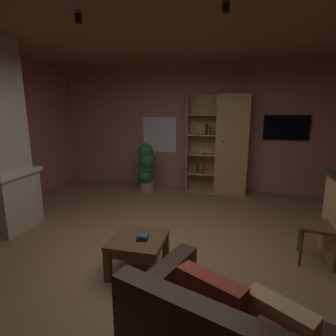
{
  "coord_description": "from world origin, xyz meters",
  "views": [
    {
      "loc": [
        0.81,
        -2.97,
        1.84
      ],
      "look_at": [
        0.0,
        0.4,
        1.05
      ],
      "focal_mm": 29.15,
      "sensor_mm": 36.0,
      "label": 1
    }
  ],
  "objects_px": {
    "table_book_0": "(142,239)",
    "potted_floor_plant": "(146,167)",
    "dining_chair": "(328,221)",
    "bookshelf_cabinet": "(228,146)",
    "coffee_table": "(138,245)",
    "table_book_1": "(143,236)",
    "wall_mounted_tv": "(286,128)"
  },
  "relations": [
    {
      "from": "bookshelf_cabinet",
      "to": "table_book_0",
      "type": "height_order",
      "value": "bookshelf_cabinet"
    },
    {
      "from": "potted_floor_plant",
      "to": "wall_mounted_tv",
      "type": "height_order",
      "value": "wall_mounted_tv"
    },
    {
      "from": "table_book_0",
      "to": "potted_floor_plant",
      "type": "height_order",
      "value": "potted_floor_plant"
    },
    {
      "from": "potted_floor_plant",
      "to": "bookshelf_cabinet",
      "type": "bearing_deg",
      "value": 10.97
    },
    {
      "from": "table_book_0",
      "to": "potted_floor_plant",
      "type": "relative_size",
      "value": 0.11
    },
    {
      "from": "table_book_0",
      "to": "bookshelf_cabinet",
      "type": "bearing_deg",
      "value": 75.88
    },
    {
      "from": "potted_floor_plant",
      "to": "table_book_0",
      "type": "bearing_deg",
      "value": -72.8
    },
    {
      "from": "coffee_table",
      "to": "wall_mounted_tv",
      "type": "height_order",
      "value": "wall_mounted_tv"
    },
    {
      "from": "bookshelf_cabinet",
      "to": "table_book_0",
      "type": "bearing_deg",
      "value": -104.12
    },
    {
      "from": "table_book_0",
      "to": "wall_mounted_tv",
      "type": "relative_size",
      "value": 0.14
    },
    {
      "from": "coffee_table",
      "to": "dining_chair",
      "type": "xyz_separation_m",
      "value": [
        2.1,
        0.67,
        0.21
      ]
    },
    {
      "from": "wall_mounted_tv",
      "to": "coffee_table",
      "type": "bearing_deg",
      "value": -120.79
    },
    {
      "from": "coffee_table",
      "to": "table_book_1",
      "type": "height_order",
      "value": "table_book_1"
    },
    {
      "from": "table_book_0",
      "to": "potted_floor_plant",
      "type": "distance_m",
      "value": 3.01
    },
    {
      "from": "bookshelf_cabinet",
      "to": "wall_mounted_tv",
      "type": "distance_m",
      "value": 1.23
    },
    {
      "from": "dining_chair",
      "to": "table_book_1",
      "type": "bearing_deg",
      "value": -160.95
    },
    {
      "from": "table_book_0",
      "to": "wall_mounted_tv",
      "type": "bearing_deg",
      "value": 60.22
    },
    {
      "from": "dining_chair",
      "to": "bookshelf_cabinet",
      "type": "bearing_deg",
      "value": 116.28
    },
    {
      "from": "potted_floor_plant",
      "to": "table_book_1",
      "type": "bearing_deg",
      "value": -72.61
    },
    {
      "from": "coffee_table",
      "to": "table_book_1",
      "type": "distance_m",
      "value": 0.15
    },
    {
      "from": "table_book_1",
      "to": "potted_floor_plant",
      "type": "bearing_deg",
      "value": 107.39
    },
    {
      "from": "coffee_table",
      "to": "dining_chair",
      "type": "distance_m",
      "value": 2.21
    },
    {
      "from": "table_book_0",
      "to": "table_book_1",
      "type": "bearing_deg",
      "value": 41.99
    },
    {
      "from": "bookshelf_cabinet",
      "to": "wall_mounted_tv",
      "type": "bearing_deg",
      "value": 10.4
    },
    {
      "from": "table_book_0",
      "to": "wall_mounted_tv",
      "type": "distance_m",
      "value": 4.05
    },
    {
      "from": "coffee_table",
      "to": "dining_chair",
      "type": "bearing_deg",
      "value": 17.78
    },
    {
      "from": "table_book_0",
      "to": "potted_floor_plant",
      "type": "xyz_separation_m",
      "value": [
        -0.89,
        2.87,
        0.14
      ]
    },
    {
      "from": "table_book_1",
      "to": "dining_chair",
      "type": "height_order",
      "value": "dining_chair"
    },
    {
      "from": "bookshelf_cabinet",
      "to": "table_book_0",
      "type": "relative_size",
      "value": 17.18
    },
    {
      "from": "wall_mounted_tv",
      "to": "bookshelf_cabinet",
      "type": "bearing_deg",
      "value": -169.6
    },
    {
      "from": "coffee_table",
      "to": "table_book_0",
      "type": "bearing_deg",
      "value": -30.97
    },
    {
      "from": "bookshelf_cabinet",
      "to": "dining_chair",
      "type": "distance_m",
      "value": 2.83
    }
  ]
}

